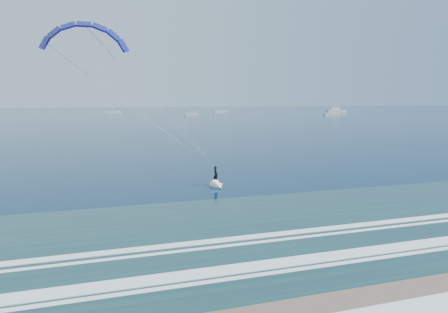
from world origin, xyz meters
The scene contains 6 objects.
kitesurfer_rig centered at (-9.11, 21.69, 7.61)m, with size 16.35×7.23×14.79m.
motor_yacht centered at (129.87, 208.99, 1.41)m, with size 12.93×3.45×5.62m.
sailboat_1 centered at (-5.03, 241.32, 0.68)m, with size 8.83×2.40×11.89m.
sailboat_2 centered at (33.42, 195.71, 0.67)m, with size 7.01×2.40×9.96m.
sailboat_3 centered at (62.84, 240.27, 0.68)m, with size 8.66×2.40×11.78m.
sailboat_4 centered at (107.08, 178.24, 0.68)m, with size 8.68×2.40×11.77m.
Camera 1 is at (-13.89, -11.73, 8.11)m, focal length 32.00 mm.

